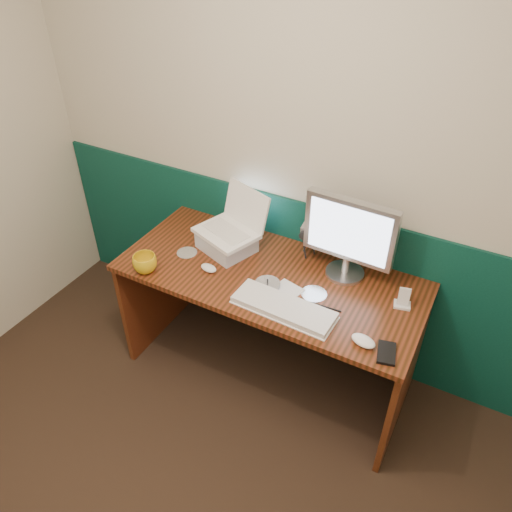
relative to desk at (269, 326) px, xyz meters
The scene contains 19 objects.
back_wall 0.95m from the desk, 77.95° to the left, with size 3.50×0.04×2.50m, color beige.
wainscot 0.39m from the desk, 77.56° to the left, with size 3.48×0.02×1.00m, color #073029.
desk is the anchor object (origin of this frame).
laptop_riser 0.53m from the desk, 164.25° to the left, with size 0.28×0.23×0.10m, color silver.
laptop 0.69m from the desk, 164.25° to the left, with size 0.32×0.24×0.27m, color white, non-canonical shape.
monitor 0.72m from the desk, 29.09° to the left, with size 0.46×0.13×0.46m, color #B4B5B9, non-canonical shape.
keyboard 0.48m from the desk, 49.05° to the right, with size 0.50×0.17×0.03m, color silver.
mouse_right 0.75m from the desk, 22.13° to the right, with size 0.11×0.07×0.04m, color white.
mouse_left 0.51m from the desk, 157.82° to the right, with size 0.10×0.06×0.03m, color silver.
mug 0.78m from the desk, 154.31° to the right, with size 0.13×0.13×0.10m, color gold.
camcorder 0.55m from the desk, 67.64° to the left, with size 0.09×0.13×0.19m, color #B9B8BE, non-canonical shape.
cd_spindle 0.40m from the desk, 69.37° to the right, with size 0.13×0.13×0.03m, color #B5BAC5.
cd_loose_a 0.62m from the desk, behind, with size 0.11×0.11×0.00m, color silver.
cd_loose_b 0.46m from the desk, ahead, with size 0.13×0.13×0.00m, color silver.
pen 0.53m from the desk, 15.51° to the right, with size 0.01×0.01×0.15m, color black.
papers 0.41m from the desk, 22.25° to the right, with size 0.14×0.09×0.00m, color white.
dock 0.78m from the desk, ahead, with size 0.08×0.06×0.01m, color silver.
music_player 0.81m from the desk, ahead, with size 0.05×0.01×0.09m, color silver.
pda 0.83m from the desk, 19.63° to the right, with size 0.08×0.13×0.02m, color black.
Camera 1 is at (0.82, -0.43, 2.39)m, focal length 35.00 mm.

